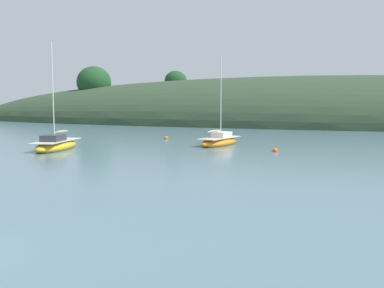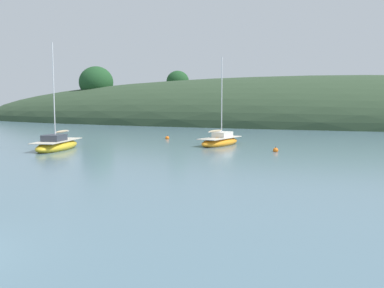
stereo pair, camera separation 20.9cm
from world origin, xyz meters
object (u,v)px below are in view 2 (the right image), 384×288
(sailboat_white_near, at_px, (57,145))
(mooring_buoy_inner, at_px, (167,138))
(sailboat_orange_cutter, at_px, (220,141))
(mooring_buoy_channel, at_px, (276,150))

(sailboat_white_near, distance_m, mooring_buoy_inner, 13.81)
(sailboat_white_near, bearing_deg, mooring_buoy_inner, 70.29)
(sailboat_orange_cutter, xyz_separation_m, mooring_buoy_channel, (5.92, -3.62, -0.26))
(sailboat_orange_cutter, bearing_deg, mooring_buoy_channel, -31.47)
(sailboat_white_near, bearing_deg, sailboat_orange_cutter, 35.70)
(mooring_buoy_channel, height_order, mooring_buoy_inner, same)
(sailboat_orange_cutter, bearing_deg, sailboat_white_near, -144.30)
(sailboat_white_near, distance_m, mooring_buoy_channel, 18.77)
(sailboat_white_near, height_order, mooring_buoy_inner, sailboat_white_near)
(sailboat_white_near, xyz_separation_m, sailboat_orange_cutter, (12.14, 8.72, -0.02))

